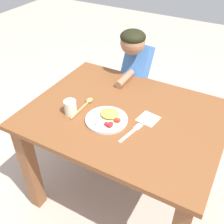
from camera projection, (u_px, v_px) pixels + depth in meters
ground_plane at (122, 192)px, 2.00m from camera, size 8.00×8.00×0.00m
dining_table at (124, 134)px, 1.64m from camera, size 1.11×0.86×0.74m
plate at (107, 118)px, 1.49m from camera, size 0.24×0.24×0.05m
fork at (133, 131)px, 1.42m from camera, size 0.07×0.22×0.01m
spoon at (86, 104)px, 1.61m from camera, size 0.04×0.22×0.02m
drinking_cup at (70, 107)px, 1.52m from camera, size 0.07×0.07×0.08m
person at (136, 88)px, 2.05m from camera, size 0.18×0.42×1.06m
napkin at (148, 119)px, 1.50m from camera, size 0.12×0.12×0.00m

